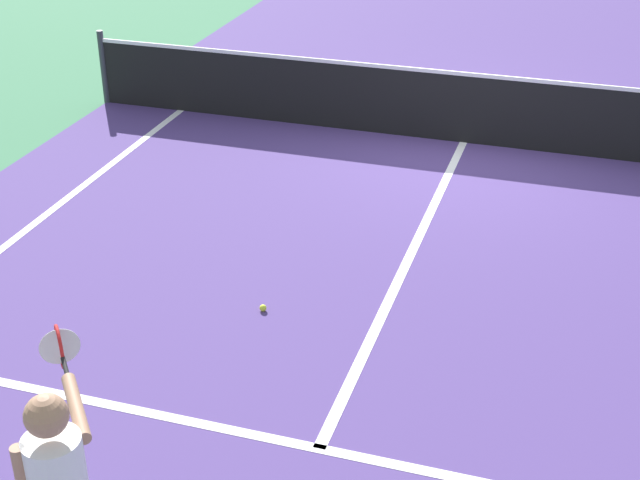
% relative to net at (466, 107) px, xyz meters
% --- Properties ---
extents(ground_plane, '(60.00, 60.00, 0.00)m').
position_rel_net_xyz_m(ground_plane, '(0.00, 0.00, -0.49)').
color(ground_plane, '#38724C').
extents(court_surface_inbounds, '(10.62, 24.40, 0.00)m').
position_rel_net_xyz_m(court_surface_inbounds, '(0.00, 0.00, -0.49)').
color(court_surface_inbounds, '#4C387A').
rests_on(court_surface_inbounds, ground_plane).
extents(line_service_near, '(8.22, 0.10, 0.01)m').
position_rel_net_xyz_m(line_service_near, '(0.00, -6.40, -0.49)').
color(line_service_near, white).
rests_on(line_service_near, ground_plane).
extents(line_center_service, '(0.10, 6.40, 0.01)m').
position_rel_net_xyz_m(line_center_service, '(0.00, -3.20, -0.49)').
color(line_center_service, white).
rests_on(line_center_service, ground_plane).
extents(net, '(10.69, 0.09, 1.07)m').
position_rel_net_xyz_m(net, '(0.00, 0.00, 0.00)').
color(net, '#33383D').
rests_on(net, ground_plane).
extents(tennis_ball_mid_court, '(0.07, 0.07, 0.07)m').
position_rel_net_xyz_m(tennis_ball_mid_court, '(-1.08, -4.72, -0.46)').
color(tennis_ball_mid_court, '#CCE033').
rests_on(tennis_ball_mid_court, ground_plane).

